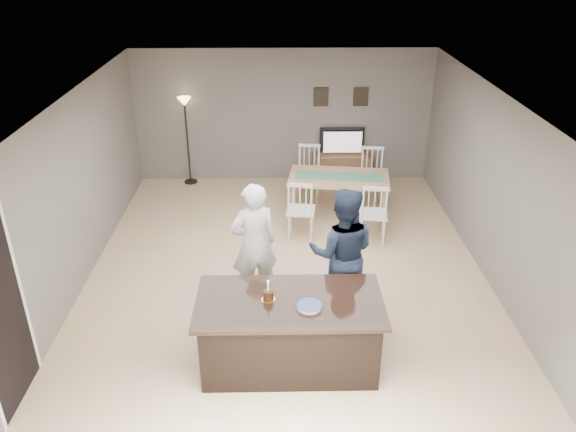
{
  "coord_description": "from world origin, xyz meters",
  "views": [
    {
      "loc": [
        -0.12,
        -7.09,
        4.62
      ],
      "look_at": [
        0.01,
        -0.3,
        1.23
      ],
      "focal_mm": 35.0,
      "sensor_mm": 36.0,
      "label": 1
    }
  ],
  "objects_px": {
    "plate_stack": "(309,306)",
    "television": "(342,141)",
    "birthday_cake": "(268,295)",
    "tv_console": "(341,168)",
    "woman": "(254,244)",
    "kitchen_island": "(289,332)",
    "dining_table": "(339,184)",
    "floor_lamp": "(186,117)",
    "man": "(342,254)"
  },
  "relations": [
    {
      "from": "kitchen_island",
      "to": "tv_console",
      "type": "xyz_separation_m",
      "value": [
        1.2,
        5.57,
        -0.15
      ]
    },
    {
      "from": "dining_table",
      "to": "floor_lamp",
      "type": "xyz_separation_m",
      "value": [
        -2.91,
        1.73,
        0.72
      ]
    },
    {
      "from": "kitchen_island",
      "to": "man",
      "type": "distance_m",
      "value": 1.32
    },
    {
      "from": "man",
      "to": "birthday_cake",
      "type": "distance_m",
      "value": 1.37
    },
    {
      "from": "woman",
      "to": "man",
      "type": "distance_m",
      "value": 1.21
    },
    {
      "from": "birthday_cake",
      "to": "floor_lamp",
      "type": "distance_m",
      "value": 5.83
    },
    {
      "from": "kitchen_island",
      "to": "birthday_cake",
      "type": "distance_m",
      "value": 0.56
    },
    {
      "from": "birthday_cake",
      "to": "dining_table",
      "type": "xyz_separation_m",
      "value": [
        1.2,
        3.83,
        -0.28
      ]
    },
    {
      "from": "man",
      "to": "dining_table",
      "type": "xyz_separation_m",
      "value": [
        0.25,
        2.85,
        -0.24
      ]
    },
    {
      "from": "tv_console",
      "to": "woman",
      "type": "xyz_separation_m",
      "value": [
        -1.65,
        -4.24,
        0.59
      ]
    },
    {
      "from": "dining_table",
      "to": "television",
      "type": "bearing_deg",
      "value": 89.7
    },
    {
      "from": "tv_console",
      "to": "floor_lamp",
      "type": "distance_m",
      "value": 3.34
    },
    {
      "from": "kitchen_island",
      "to": "tv_console",
      "type": "height_order",
      "value": "kitchen_island"
    },
    {
      "from": "plate_stack",
      "to": "kitchen_island",
      "type": "bearing_deg",
      "value": 146.97
    },
    {
      "from": "plate_stack",
      "to": "birthday_cake",
      "type": "bearing_deg",
      "value": 159.81
    },
    {
      "from": "woman",
      "to": "dining_table",
      "type": "bearing_deg",
      "value": -137.83
    },
    {
      "from": "woman",
      "to": "dining_table",
      "type": "relative_size",
      "value": 0.82
    },
    {
      "from": "woman",
      "to": "floor_lamp",
      "type": "relative_size",
      "value": 0.99
    },
    {
      "from": "plate_stack",
      "to": "floor_lamp",
      "type": "xyz_separation_m",
      "value": [
        -2.17,
        5.73,
        0.48
      ]
    },
    {
      "from": "tv_console",
      "to": "woman",
      "type": "distance_m",
      "value": 4.59
    },
    {
      "from": "television",
      "to": "dining_table",
      "type": "bearing_deg",
      "value": 82.2
    },
    {
      "from": "dining_table",
      "to": "floor_lamp",
      "type": "bearing_deg",
      "value": 156.76
    },
    {
      "from": "plate_stack",
      "to": "dining_table",
      "type": "relative_size",
      "value": 0.13
    },
    {
      "from": "man",
      "to": "dining_table",
      "type": "height_order",
      "value": "man"
    },
    {
      "from": "man",
      "to": "tv_console",
      "type": "bearing_deg",
      "value": -88.91
    },
    {
      "from": "television",
      "to": "birthday_cake",
      "type": "relative_size",
      "value": 3.57
    },
    {
      "from": "woman",
      "to": "floor_lamp",
      "type": "xyz_separation_m",
      "value": [
        -1.5,
        4.26,
        0.51
      ]
    },
    {
      "from": "kitchen_island",
      "to": "television",
      "type": "xyz_separation_m",
      "value": [
        1.2,
        5.64,
        0.41
      ]
    },
    {
      "from": "tv_console",
      "to": "television",
      "type": "distance_m",
      "value": 0.57
    },
    {
      "from": "television",
      "to": "floor_lamp",
      "type": "xyz_separation_m",
      "value": [
        -3.15,
        -0.05,
        0.54
      ]
    },
    {
      "from": "dining_table",
      "to": "man",
      "type": "bearing_deg",
      "value": -87.48
    },
    {
      "from": "kitchen_island",
      "to": "floor_lamp",
      "type": "relative_size",
      "value": 1.19
    },
    {
      "from": "plate_stack",
      "to": "dining_table",
      "type": "bearing_deg",
      "value": 79.55
    },
    {
      "from": "kitchen_island",
      "to": "birthday_cake",
      "type": "xyz_separation_m",
      "value": [
        -0.24,
        0.03,
        0.51
      ]
    },
    {
      "from": "plate_stack",
      "to": "floor_lamp",
      "type": "height_order",
      "value": "floor_lamp"
    },
    {
      "from": "woman",
      "to": "dining_table",
      "type": "xyz_separation_m",
      "value": [
        1.41,
        2.53,
        -0.21
      ]
    },
    {
      "from": "kitchen_island",
      "to": "woman",
      "type": "height_order",
      "value": "woman"
    },
    {
      "from": "man",
      "to": "birthday_cake",
      "type": "height_order",
      "value": "man"
    },
    {
      "from": "plate_stack",
      "to": "television",
      "type": "bearing_deg",
      "value": 80.36
    },
    {
      "from": "kitchen_island",
      "to": "man",
      "type": "xyz_separation_m",
      "value": [
        0.71,
        1.02,
        0.46
      ]
    },
    {
      "from": "kitchen_island",
      "to": "dining_table",
      "type": "xyz_separation_m",
      "value": [
        0.96,
        3.86,
        0.23
      ]
    },
    {
      "from": "birthday_cake",
      "to": "plate_stack",
      "type": "height_order",
      "value": "birthday_cake"
    },
    {
      "from": "kitchen_island",
      "to": "plate_stack",
      "type": "relative_size",
      "value": 7.68
    },
    {
      "from": "television",
      "to": "man",
      "type": "relative_size",
      "value": 0.5
    },
    {
      "from": "kitchen_island",
      "to": "man",
      "type": "relative_size",
      "value": 1.17
    },
    {
      "from": "kitchen_island",
      "to": "tv_console",
      "type": "relative_size",
      "value": 1.79
    },
    {
      "from": "television",
      "to": "birthday_cake",
      "type": "height_order",
      "value": "birthday_cake"
    },
    {
      "from": "dining_table",
      "to": "floor_lamp",
      "type": "height_order",
      "value": "floor_lamp"
    },
    {
      "from": "floor_lamp",
      "to": "woman",
      "type": "bearing_deg",
      "value": -70.65
    },
    {
      "from": "kitchen_island",
      "to": "plate_stack",
      "type": "height_order",
      "value": "plate_stack"
    }
  ]
}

